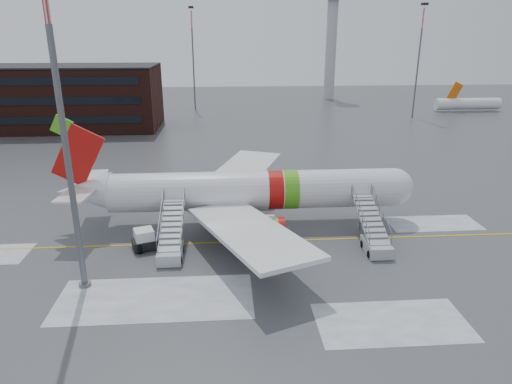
{
  "coord_description": "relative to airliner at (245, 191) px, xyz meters",
  "views": [
    {
      "loc": [
        -0.75,
        -38.91,
        18.02
      ],
      "look_at": [
        2.07,
        1.36,
        4.0
      ],
      "focal_mm": 32.0,
      "sensor_mm": 36.0,
      "label": 1
    }
  ],
  "objects": [
    {
      "name": "ground",
      "position": [
        -1.12,
        -3.36,
        -3.42
      ],
      "size": [
        260.0,
        260.0,
        0.0
      ],
      "primitive_type": "plane",
      "color": "#494C4F",
      "rests_on": "ground"
    },
    {
      "name": "airliner",
      "position": [
        0.0,
        0.0,
        0.0
      ],
      "size": [
        35.03,
        32.97,
        11.18
      ],
      "color": "white",
      "rests_on": "ground"
    },
    {
      "name": "airstair_fwd",
      "position": [
        11.07,
        -6.54,
        -2.35
      ],
      "size": [
        2.05,
        7.7,
        3.48
      ],
      "color": "#A8ABB0",
      "rests_on": "ground"
    },
    {
      "name": "airstair_aft",
      "position": [
        -6.65,
        -6.54,
        -2.35
      ],
      "size": [
        2.05,
        7.7,
        3.48
      ],
      "color": "#ABADB2",
      "rests_on": "ground"
    },
    {
      "name": "pushback_tug",
      "position": [
        -8.81,
        -4.97,
        -2.61
      ],
      "size": [
        3.57,
        3.12,
        1.82
      ],
      "color": "black",
      "rests_on": "ground"
    },
    {
      "name": "light_mast_near",
      "position": [
        -12.66,
        -11.2,
        8.81
      ],
      "size": [
        1.2,
        1.2,
        23.52
      ],
      "color": "#595B60",
      "rests_on": "ground"
    },
    {
      "name": "control_tower",
      "position": [
        28.88,
        91.64,
        15.33
      ],
      "size": [
        6.4,
        6.4,
        30.0
      ],
      "color": "#B2B5BA",
      "rests_on": "ground"
    },
    {
      "name": "light_mast_far_ne",
      "position": [
        40.88,
        58.64,
        10.42
      ],
      "size": [
        1.2,
        1.2,
        24.25
      ],
      "color": "#595B60",
      "rests_on": "ground"
    },
    {
      "name": "light_mast_far_n",
      "position": [
        -9.12,
        74.64,
        10.42
      ],
      "size": [
        1.2,
        1.2,
        24.25
      ],
      "color": "#595B60",
      "rests_on": "ground"
    },
    {
      "name": "distant_aircraft",
      "position": [
        61.38,
        60.64,
        -3.42
      ],
      "size": [
        35.0,
        18.0,
        8.0
      ],
      "primitive_type": null,
      "color": "#D8590C",
      "rests_on": "ground"
    }
  ]
}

